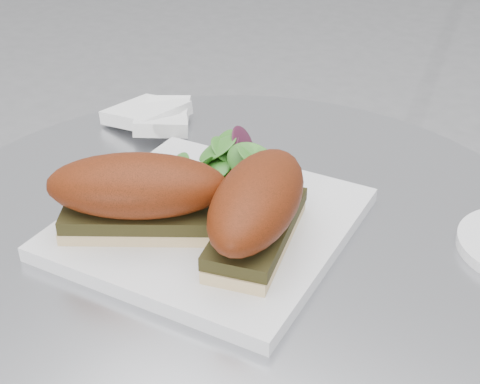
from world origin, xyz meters
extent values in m
cylinder|color=#AFB1B7|center=(0.00, 0.00, 0.72)|extent=(0.70, 0.70, 0.02)
cube|color=white|center=(-0.02, -0.02, 0.74)|extent=(0.29, 0.29, 0.02)
cube|color=#D8BB87|center=(-0.07, -0.07, 0.75)|extent=(0.16, 0.13, 0.01)
cube|color=black|center=(-0.07, -0.07, 0.77)|extent=(0.16, 0.13, 0.01)
ellipsoid|color=#651F09|center=(-0.07, -0.07, 0.80)|extent=(0.19, 0.16, 0.06)
cube|color=#D8BB87|center=(0.05, -0.03, 0.75)|extent=(0.09, 0.16, 0.01)
cube|color=black|center=(0.05, -0.03, 0.77)|extent=(0.10, 0.16, 0.01)
ellipsoid|color=#651F09|center=(0.05, -0.03, 0.80)|extent=(0.12, 0.19, 0.06)
camera|label=1|loc=(0.31, -0.49, 1.13)|focal=50.00mm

